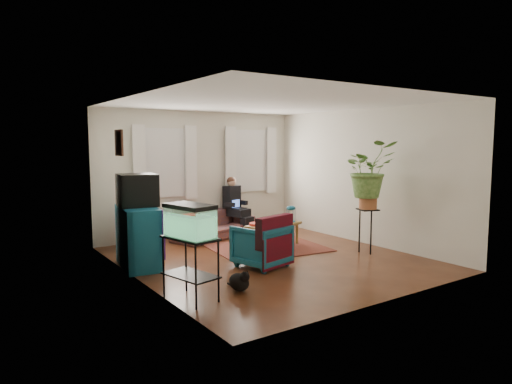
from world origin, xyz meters
TOP-DOWN VIEW (x-y plane):
  - floor at (0.00, 0.00)m, footprint 4.50×5.00m
  - ceiling at (0.00, 0.00)m, footprint 4.50×5.00m
  - wall_back at (0.00, 2.50)m, footprint 4.50×0.01m
  - wall_front at (0.00, -2.50)m, footprint 4.50×0.01m
  - wall_left at (-2.25, 0.00)m, footprint 0.01×5.00m
  - wall_right at (2.25, 0.00)m, footprint 0.01×5.00m
  - window_left at (-0.80, 2.48)m, footprint 1.08×0.04m
  - window_right at (1.25, 2.48)m, footprint 1.08×0.04m
  - curtains_left at (-0.80, 2.40)m, footprint 1.36×0.06m
  - curtains_right at (1.25, 2.40)m, footprint 1.36×0.06m
  - picture_frame at (-2.21, 0.85)m, footprint 0.04×0.32m
  - area_rug at (0.43, 0.66)m, footprint 2.18×1.83m
  - sofa at (0.08, 2.05)m, footprint 1.99×1.27m
  - seated_person at (0.72, 2.26)m, footprint 0.62×0.69m
  - side_table at (-1.65, 1.99)m, footprint 0.54×0.54m
  - table_lamp at (-1.65, 1.99)m, footprint 0.41×0.41m
  - dresser at (-1.99, 0.76)m, footprint 0.67×1.12m
  - crt_tv at (-1.95, 0.87)m, footprint 0.65×0.61m
  - aquarium_stand at (-2.00, -1.09)m, footprint 0.55×0.78m
  - aquarium at (-2.00, -1.09)m, footprint 0.49×0.71m
  - black_cat at (-1.33, -1.15)m, footprint 0.24×0.36m
  - armchair at (-0.38, -0.31)m, footprint 0.87×0.84m
  - serape_throw at (-0.31, -0.59)m, footprint 0.77×0.35m
  - coffee_table at (0.58, 0.66)m, footprint 1.21×0.92m
  - cup_a at (0.38, 0.48)m, footprint 0.16×0.16m
  - cup_b at (0.68, 0.51)m, footprint 0.13×0.13m
  - bowl at (0.82, 0.85)m, footprint 0.27×0.27m
  - snack_tray at (0.25, 0.70)m, footprint 0.43×0.43m
  - birdcage at (0.98, 0.65)m, footprint 0.23×0.23m
  - plant_stand at (1.69, -0.63)m, footprint 0.42×0.42m
  - potted_plant at (1.69, -0.63)m, footprint 1.11×1.03m

SIDE VIEW (x-z plane):
  - floor at x=0.00m, z-range -0.01..0.01m
  - area_rug at x=0.43m, z-range 0.00..0.01m
  - black_cat at x=-1.33m, z-range 0.00..0.30m
  - coffee_table at x=0.58m, z-range 0.00..0.45m
  - side_table at x=-1.65m, z-range 0.00..0.69m
  - sofa at x=0.08m, z-range 0.00..0.73m
  - armchair at x=-0.38m, z-range 0.00..0.75m
  - plant_stand at x=1.69m, z-range 0.00..0.79m
  - aquarium_stand at x=-2.00m, z-range 0.00..0.80m
  - snack_tray at x=0.25m, z-range 0.45..0.48m
  - bowl at x=0.82m, z-range 0.45..0.50m
  - dresser at x=-1.99m, z-range 0.00..0.95m
  - cup_b at x=0.68m, z-range 0.45..0.54m
  - cup_a at x=0.38m, z-range 0.45..0.54m
  - serape_throw at x=-0.31m, z-range 0.22..0.84m
  - seated_person at x=0.72m, z-range 0.00..1.11m
  - birdcage at x=0.98m, z-range 0.45..0.76m
  - table_lamp at x=-1.65m, z-range 0.67..1.29m
  - aquarium at x=-2.00m, z-range 0.80..1.21m
  - crt_tv at x=-1.95m, z-range 0.95..1.46m
  - wall_back at x=0.00m, z-range 0.00..2.60m
  - wall_front at x=0.00m, z-range 0.00..2.60m
  - wall_left at x=-2.25m, z-range 0.00..2.60m
  - wall_right at x=2.25m, z-range 0.00..2.60m
  - potted_plant at x=1.69m, z-range 0.83..1.83m
  - curtains_left at x=-0.80m, z-range 0.80..2.30m
  - curtains_right at x=1.25m, z-range 0.80..2.30m
  - window_left at x=-0.80m, z-range 0.86..2.24m
  - window_right at x=1.25m, z-range 0.86..2.24m
  - picture_frame at x=-2.21m, z-range 1.75..2.15m
  - ceiling at x=0.00m, z-range 2.60..2.60m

